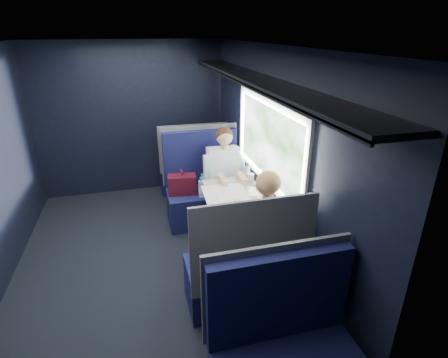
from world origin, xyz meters
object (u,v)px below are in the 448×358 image
object	(u,v)px
seat_bay_near	(203,191)
seat_bay_far	(243,270)
table	(235,201)
seat_row_front	(192,167)
man	(225,173)
cup	(251,178)
woman	(264,228)
bottle_small	(247,173)
seat_row_back	(284,355)
laptop	(259,186)

from	to	relation	value
seat_bay_near	seat_bay_far	world-z (taller)	same
table	seat_row_front	xyz separation A→B (m)	(-0.18, 1.80, -0.25)
table	man	size ratio (longest dim) A/B	0.76
seat_row_front	seat_bay_far	bearing A→B (deg)	-90.00
seat_bay_near	cup	xyz separation A→B (m)	(0.48, -0.55, 0.37)
cup	woman	bearing A→B (deg)	-101.95
man	bottle_small	xyz separation A→B (m)	(0.19, -0.32, 0.12)
seat_bay_far	seat_row_back	xyz separation A→B (m)	(0.00, -0.92, -0.00)
table	seat_bay_near	distance (m)	0.92
woman	seat_row_back	bearing A→B (deg)	-102.93
seat_bay_near	seat_bay_far	size ratio (longest dim) A/B	1.00
seat_row_back	laptop	distance (m)	1.94
table	cup	bearing A→B (deg)	47.99
seat_row_front	seat_bay_near	bearing A→B (deg)	-90.95
seat_bay_near	seat_bay_far	distance (m)	1.75
cup	seat_bay_near	bearing A→B (deg)	130.99
seat_bay_near	bottle_small	xyz separation A→B (m)	(0.46, -0.50, 0.41)
man	bottle_small	size ratio (longest dim) A/B	6.12
seat_bay_near	seat_bay_far	xyz separation A→B (m)	(0.02, -1.75, -0.01)
seat_bay_far	cup	size ratio (longest dim) A/B	12.99
seat_bay_far	seat_row_back	size ratio (longest dim) A/B	1.09
man	woman	xyz separation A→B (m)	(0.00, -1.41, 0.01)
man	seat_bay_near	bearing A→B (deg)	147.13
seat_bay_near	laptop	distance (m)	1.04
man	seat_row_back	bearing A→B (deg)	-95.72
laptop	bottle_small	xyz separation A→B (m)	(-0.03, 0.34, 0.04)
cup	bottle_small	bearing A→B (deg)	113.12
seat_bay_near	bottle_small	distance (m)	0.79
table	man	bearing A→B (deg)	84.48
laptop	cup	distance (m)	0.28
woman	table	bearing A→B (deg)	95.45
bottle_small	man	bearing A→B (deg)	120.55
seat_row_back	cup	size ratio (longest dim) A/B	11.96
seat_bay_near	bottle_small	bearing A→B (deg)	-47.34
seat_bay_far	bottle_small	xyz separation A→B (m)	(0.44, 1.25, 0.42)
table	laptop	size ratio (longest dim) A/B	3.03
seat_bay_far	cup	distance (m)	1.33
seat_row_front	laptop	bearing A→B (deg)	-74.89
seat_row_front	woman	world-z (taller)	woman
seat_row_front	laptop	world-z (taller)	seat_row_front
seat_bay_near	man	distance (m)	0.43
seat_bay_far	woman	size ratio (longest dim) A/B	0.95
man	cup	xyz separation A→B (m)	(0.22, -0.38, 0.07)
laptop	table	bearing A→B (deg)	-172.46
seat_bay_far	seat_row_back	distance (m)	0.92
seat_bay_far	cup	bearing A→B (deg)	68.60
seat_bay_far	bottle_small	size ratio (longest dim) A/B	5.83
cup	laptop	bearing A→B (deg)	-88.34
seat_row_front	man	xyz separation A→B (m)	(0.25, -1.10, 0.31)
man	bottle_small	world-z (taller)	man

